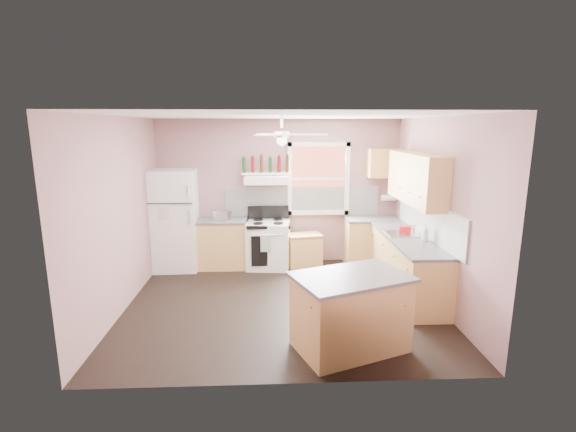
{
  "coord_description": "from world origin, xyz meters",
  "views": [
    {
      "loc": [
        -0.18,
        -5.77,
        2.55
      ],
      "look_at": [
        0.1,
        0.3,
        1.25
      ],
      "focal_mm": 26.0,
      "sensor_mm": 36.0,
      "label": 1
    }
  ],
  "objects_px": {
    "stove": "(269,245)",
    "island": "(350,314)",
    "toaster": "(222,215)",
    "cart": "(304,250)",
    "refrigerator": "(176,220)"
  },
  "relations": [
    {
      "from": "refrigerator",
      "to": "island",
      "type": "relative_size",
      "value": 1.5
    },
    {
      "from": "toaster",
      "to": "island",
      "type": "distance_m",
      "value": 3.49
    },
    {
      "from": "stove",
      "to": "island",
      "type": "bearing_deg",
      "value": -66.2
    },
    {
      "from": "cart",
      "to": "island",
      "type": "height_order",
      "value": "island"
    },
    {
      "from": "stove",
      "to": "island",
      "type": "distance_m",
      "value": 3.1
    },
    {
      "from": "refrigerator",
      "to": "stove",
      "type": "xyz_separation_m",
      "value": [
        1.68,
        -0.04,
        -0.48
      ]
    },
    {
      "from": "stove",
      "to": "cart",
      "type": "distance_m",
      "value": 0.68
    },
    {
      "from": "stove",
      "to": "refrigerator",
      "type": "bearing_deg",
      "value": -175.34
    },
    {
      "from": "stove",
      "to": "cart",
      "type": "bearing_deg",
      "value": 10.55
    },
    {
      "from": "stove",
      "to": "island",
      "type": "xyz_separation_m",
      "value": [
        0.95,
        -2.95,
        0.0
      ]
    },
    {
      "from": "stove",
      "to": "cart",
      "type": "relative_size",
      "value": 1.41
    },
    {
      "from": "refrigerator",
      "to": "cart",
      "type": "height_order",
      "value": "refrigerator"
    },
    {
      "from": "cart",
      "to": "island",
      "type": "bearing_deg",
      "value": -94.82
    },
    {
      "from": "refrigerator",
      "to": "stove",
      "type": "height_order",
      "value": "refrigerator"
    },
    {
      "from": "island",
      "to": "toaster",
      "type": "bearing_deg",
      "value": 99.88
    }
  ]
}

